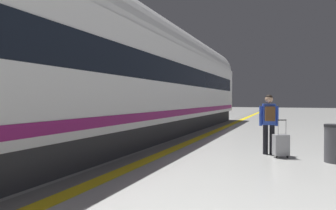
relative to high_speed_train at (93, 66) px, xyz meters
name	(u,v)px	position (x,y,z in m)	size (l,w,h in m)	color
safety_line_strip	(176,148)	(2.12, 1.33, -2.50)	(0.36, 80.00, 0.01)	yellow
tactile_edge_band	(166,147)	(1.78, 1.33, -2.50)	(0.63, 80.00, 0.01)	slate
high_speed_train	(93,66)	(0.00, 0.00, 0.00)	(2.94, 30.61, 4.97)	#38383D
passenger_near	(269,119)	(4.85, 1.30, -1.53)	(0.50, 0.37, 1.64)	black
suitcase_near	(281,145)	(5.16, 0.97, -2.17)	(0.44, 0.37, 0.99)	#9E9EA3
waste_bin	(334,143)	(6.35, 0.84, -2.04)	(0.46, 0.46, 0.91)	#4C4C51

